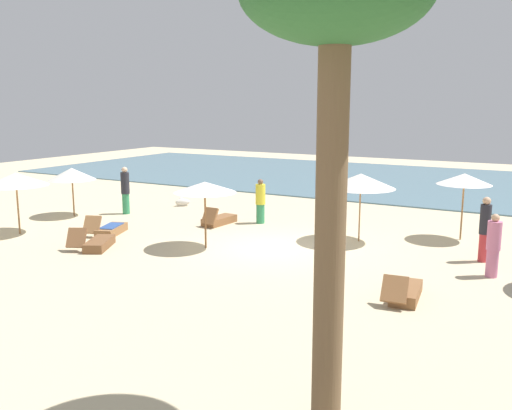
{
  "coord_description": "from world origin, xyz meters",
  "views": [
    {
      "loc": [
        7.84,
        -15.07,
        4.52
      ],
      "look_at": [
        -1.28,
        1.04,
        1.1
      ],
      "focal_mm": 38.85,
      "sensor_mm": 36.0,
      "label": 1
    }
  ],
  "objects_px": {
    "umbrella_6": "(464,179)",
    "palm_2": "(336,17)",
    "umbrella_0": "(72,174)",
    "lounger_4": "(97,243)",
    "umbrella_4": "(361,181)",
    "person_1": "(125,190)",
    "lounger_2": "(218,220)",
    "person_2": "(493,246)",
    "umbrella_3": "(16,179)",
    "lounger_1": "(110,229)",
    "person_3": "(260,201)",
    "dog": "(183,202)",
    "umbrella_2": "(205,187)",
    "lounger_0": "(405,292)",
    "person_0": "(485,229)"
  },
  "relations": [
    {
      "from": "umbrella_0",
      "to": "lounger_0",
      "type": "bearing_deg",
      "value": -12.26
    },
    {
      "from": "lounger_2",
      "to": "person_2",
      "type": "xyz_separation_m",
      "value": [
        9.79,
        -1.8,
        0.68
      ]
    },
    {
      "from": "umbrella_2",
      "to": "lounger_4",
      "type": "relative_size",
      "value": 1.21
    },
    {
      "from": "umbrella_4",
      "to": "person_1",
      "type": "relative_size",
      "value": 1.16
    },
    {
      "from": "umbrella_4",
      "to": "dog",
      "type": "distance_m",
      "value": 9.44
    },
    {
      "from": "umbrella_4",
      "to": "umbrella_6",
      "type": "relative_size",
      "value": 1.01
    },
    {
      "from": "palm_2",
      "to": "person_2",
      "type": "bearing_deg",
      "value": 81.98
    },
    {
      "from": "umbrella_0",
      "to": "person_1",
      "type": "xyz_separation_m",
      "value": [
        1.55,
        1.37,
        -0.72
      ]
    },
    {
      "from": "lounger_1",
      "to": "person_3",
      "type": "bearing_deg",
      "value": 48.7
    },
    {
      "from": "person_1",
      "to": "person_2",
      "type": "relative_size",
      "value": 1.15
    },
    {
      "from": "lounger_1",
      "to": "umbrella_0",
      "type": "bearing_deg",
      "value": 154.84
    },
    {
      "from": "lounger_4",
      "to": "person_2",
      "type": "distance_m",
      "value": 11.61
    },
    {
      "from": "umbrella_6",
      "to": "lounger_2",
      "type": "xyz_separation_m",
      "value": [
        -8.37,
        -2.04,
        -1.88
      ]
    },
    {
      "from": "dog",
      "to": "lounger_1",
      "type": "bearing_deg",
      "value": -79.17
    },
    {
      "from": "umbrella_4",
      "to": "person_2",
      "type": "distance_m",
      "value": 4.87
    },
    {
      "from": "palm_2",
      "to": "dog",
      "type": "height_order",
      "value": "palm_2"
    },
    {
      "from": "umbrella_0",
      "to": "lounger_4",
      "type": "height_order",
      "value": "umbrella_0"
    },
    {
      "from": "umbrella_6",
      "to": "palm_2",
      "type": "height_order",
      "value": "palm_2"
    },
    {
      "from": "umbrella_4",
      "to": "umbrella_2",
      "type": "bearing_deg",
      "value": -141.08
    },
    {
      "from": "lounger_2",
      "to": "dog",
      "type": "height_order",
      "value": "lounger_2"
    },
    {
      "from": "umbrella_3",
      "to": "lounger_4",
      "type": "relative_size",
      "value": 1.26
    },
    {
      "from": "umbrella_0",
      "to": "person_1",
      "type": "bearing_deg",
      "value": 41.4
    },
    {
      "from": "person_3",
      "to": "dog",
      "type": "distance_m",
      "value": 5.02
    },
    {
      "from": "umbrella_6",
      "to": "palm_2",
      "type": "bearing_deg",
      "value": -88.95
    },
    {
      "from": "umbrella_3",
      "to": "person_1",
      "type": "distance_m",
      "value": 4.68
    },
    {
      "from": "lounger_1",
      "to": "lounger_2",
      "type": "relative_size",
      "value": 1.05
    },
    {
      "from": "umbrella_4",
      "to": "person_3",
      "type": "bearing_deg",
      "value": 168.54
    },
    {
      "from": "lounger_2",
      "to": "lounger_4",
      "type": "distance_m",
      "value": 5.02
    },
    {
      "from": "umbrella_4",
      "to": "lounger_4",
      "type": "distance_m",
      "value": 8.67
    },
    {
      "from": "umbrella_0",
      "to": "palm_2",
      "type": "bearing_deg",
      "value": -30.93
    },
    {
      "from": "umbrella_3",
      "to": "umbrella_4",
      "type": "xyz_separation_m",
      "value": [
        10.72,
        4.82,
        0.09
      ]
    },
    {
      "from": "lounger_1",
      "to": "person_3",
      "type": "xyz_separation_m",
      "value": [
        3.69,
        4.2,
        0.67
      ]
    },
    {
      "from": "person_3",
      "to": "dog",
      "type": "xyz_separation_m",
      "value": [
        -4.76,
        1.43,
        -0.67
      ]
    },
    {
      "from": "person_2",
      "to": "lounger_4",
      "type": "bearing_deg",
      "value": -164.89
    },
    {
      "from": "lounger_2",
      "to": "palm_2",
      "type": "height_order",
      "value": "palm_2"
    },
    {
      "from": "umbrella_3",
      "to": "person_0",
      "type": "distance_m",
      "value": 15.28
    },
    {
      "from": "umbrella_3",
      "to": "person_1",
      "type": "relative_size",
      "value": 1.12
    },
    {
      "from": "umbrella_3",
      "to": "lounger_0",
      "type": "xyz_separation_m",
      "value": [
        13.5,
        0.06,
        -1.76
      ]
    },
    {
      "from": "umbrella_2",
      "to": "lounger_4",
      "type": "height_order",
      "value": "umbrella_2"
    },
    {
      "from": "person_3",
      "to": "umbrella_6",
      "type": "bearing_deg",
      "value": 8.43
    },
    {
      "from": "umbrella_4",
      "to": "lounger_2",
      "type": "xyz_separation_m",
      "value": [
        -5.48,
        -0.13,
        -1.85
      ]
    },
    {
      "from": "lounger_4",
      "to": "person_2",
      "type": "bearing_deg",
      "value": 15.11
    },
    {
      "from": "lounger_4",
      "to": "lounger_2",
      "type": "bearing_deg",
      "value": 73.85
    },
    {
      "from": "umbrella_0",
      "to": "lounger_4",
      "type": "relative_size",
      "value": 1.12
    },
    {
      "from": "lounger_1",
      "to": "person_2",
      "type": "distance_m",
      "value": 12.31
    },
    {
      "from": "lounger_2",
      "to": "person_2",
      "type": "relative_size",
      "value": 0.99
    },
    {
      "from": "lounger_1",
      "to": "person_2",
      "type": "bearing_deg",
      "value": 6.61
    },
    {
      "from": "person_1",
      "to": "umbrella_4",
      "type": "bearing_deg",
      "value": 1.74
    },
    {
      "from": "umbrella_4",
      "to": "person_1",
      "type": "bearing_deg",
      "value": -178.26
    },
    {
      "from": "umbrella_6",
      "to": "lounger_2",
      "type": "distance_m",
      "value": 8.82
    }
  ]
}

